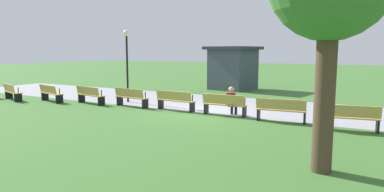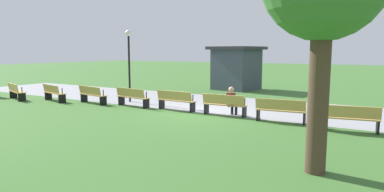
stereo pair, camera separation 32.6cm
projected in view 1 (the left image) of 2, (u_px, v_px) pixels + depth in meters
ground_plane at (200, 113)px, 14.56m from camera, size 120.00×120.00×0.00m
path_paving at (225, 104)px, 16.86m from camera, size 35.63×5.47×0.01m
bench_0 at (12, 92)px, 18.13m from camera, size 1.86×1.00×0.89m
bench_1 at (50, 93)px, 17.58m from camera, size 1.86×0.89×0.89m
bench_2 at (90, 95)px, 16.87m from camera, size 1.86×0.78×0.89m
bench_3 at (131, 97)px, 16.01m from camera, size 1.84×0.66×0.89m
bench_4 at (175, 100)px, 15.00m from camera, size 1.82×0.53×0.89m
bench_5 at (224, 104)px, 13.84m from camera, size 1.82×0.53×0.89m
bench_6 at (281, 110)px, 12.55m from camera, size 1.84×0.66×0.89m
bench_7 at (350, 117)px, 11.13m from camera, size 1.86×0.78×0.89m
person_seated at (232, 100)px, 13.83m from camera, size 0.33×0.53×1.20m
lamp_post at (127, 52)px, 17.30m from camera, size 0.32×0.32×3.69m
kiosk at (233, 68)px, 23.28m from camera, size 3.51×3.52×2.93m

